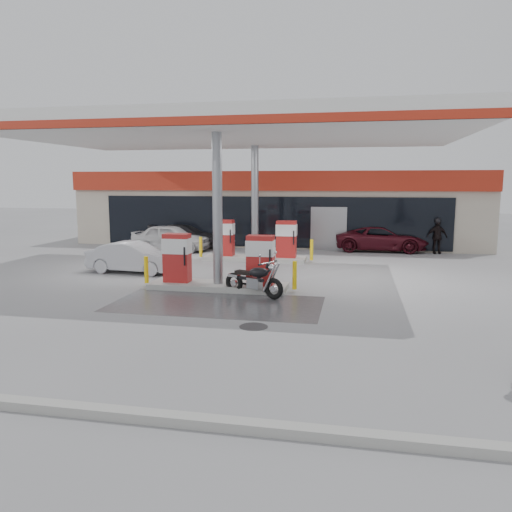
# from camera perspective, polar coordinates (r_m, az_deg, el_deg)

# --- Properties ---
(ground) EXTENTS (90.00, 90.00, 0.00)m
(ground) POSITION_cam_1_polar(r_m,az_deg,el_deg) (14.51, -6.46, -5.37)
(ground) COLOR gray
(ground) RESTS_ON ground
(wet_patch) EXTENTS (6.00, 3.00, 0.00)m
(wet_patch) POSITION_cam_1_polar(r_m,az_deg,el_deg) (14.37, -4.55, -5.48)
(wet_patch) COLOR #4C4C4F
(wet_patch) RESTS_ON ground
(drain_cover) EXTENTS (0.70, 0.70, 0.01)m
(drain_cover) POSITION_cam_1_polar(r_m,az_deg,el_deg) (12.15, -0.28, -8.07)
(drain_cover) COLOR #38383A
(drain_cover) RESTS_ON ground
(kerb) EXTENTS (28.00, 0.25, 0.15)m
(kerb) POSITION_cam_1_polar(r_m,az_deg,el_deg) (8.46, -21.68, -15.81)
(kerb) COLOR gray
(kerb) RESTS_ON ground
(store_building) EXTENTS (22.00, 8.22, 4.00)m
(store_building) POSITION_cam_1_polar(r_m,az_deg,el_deg) (29.70, 2.96, 5.69)
(store_building) COLOR #BEB69F
(store_building) RESTS_ON ground
(canopy) EXTENTS (16.00, 10.02, 5.51)m
(canopy) POSITION_cam_1_polar(r_m,az_deg,el_deg) (19.00, -1.99, 13.95)
(canopy) COLOR silver
(canopy) RESTS_ON ground
(pump_island_near) EXTENTS (5.14, 1.30, 1.78)m
(pump_island_near) POSITION_cam_1_polar(r_m,az_deg,el_deg) (16.24, -4.35, -1.29)
(pump_island_near) COLOR #9E9E99
(pump_island_near) RESTS_ON ground
(pump_island_far) EXTENTS (5.14, 1.30, 1.78)m
(pump_island_far) POSITION_cam_1_polar(r_m,az_deg,el_deg) (22.02, -0.12, 1.32)
(pump_island_far) COLOR #9E9E99
(pump_island_far) RESTS_ON ground
(parked_motorcycle) EXTENTS (2.01, 1.18, 1.10)m
(parked_motorcycle) POSITION_cam_1_polar(r_m,az_deg,el_deg) (15.19, -0.18, -2.82)
(parked_motorcycle) COLOR black
(parked_motorcycle) RESTS_ON ground
(sedan_white) EXTENTS (3.97, 1.66, 1.34)m
(sedan_white) POSITION_cam_1_polar(r_m,az_deg,el_deg) (25.46, -9.70, 2.09)
(sedan_white) COLOR silver
(sedan_white) RESTS_ON ground
(attendant) EXTENTS (0.81, 0.92, 1.60)m
(attendant) POSITION_cam_1_polar(r_m,az_deg,el_deg) (23.30, -3.14, 1.92)
(attendant) COLOR slate
(attendant) RESTS_ON ground
(hatchback_silver) EXTENTS (3.67, 1.53, 1.18)m
(hatchback_silver) POSITION_cam_1_polar(r_m,az_deg,el_deg) (19.69, -13.79, -0.14)
(hatchback_silver) COLOR #B1B3BA
(hatchback_silver) RESTS_ON ground
(parked_car_left) EXTENTS (4.28, 2.17, 1.19)m
(parked_car_left) POSITION_cam_1_polar(r_m,az_deg,el_deg) (27.06, -7.80, 2.35)
(parked_car_left) COLOR black
(parked_car_left) RESTS_ON ground
(parked_car_right) EXTENTS (4.53, 2.09, 1.26)m
(parked_car_right) POSITION_cam_1_polar(r_m,az_deg,el_deg) (25.84, 14.15, 1.95)
(parked_car_right) COLOR #4C101B
(parked_car_right) RESTS_ON ground
(biker_walking) EXTENTS (1.01, 0.54, 1.65)m
(biker_walking) POSITION_cam_1_polar(r_m,az_deg,el_deg) (25.63, 19.98, 2.08)
(biker_walking) COLOR black
(biker_walking) RESTS_ON ground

